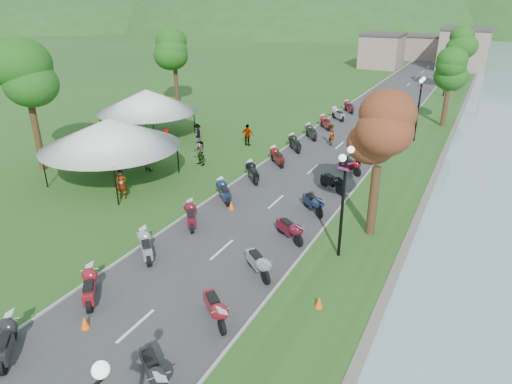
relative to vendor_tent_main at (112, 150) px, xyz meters
The scene contains 13 objects.
road 22.34m from the vendor_tent_main, 61.38° to the left, with size 7.00×120.00×0.02m, color #3B3B3E.
hills_backdrop 179.86m from the vendor_tent_main, 86.60° to the left, with size 360.00×120.00×76.00m, color #285621, non-canonical shape.
far_building 65.11m from the vendor_tent_main, 82.36° to the left, with size 18.00×16.00×5.00m, color gray.
moto_row_left 8.40m from the vendor_tent_main, 14.57° to the left, with size 2.60×47.50×1.10m, color #331411, non-canonical shape.
moto_row_right 13.13m from the vendor_tent_main, ahead, with size 2.60×43.03×1.10m, color #331411, non-canonical shape.
vendor_tent_main is the anchor object (origin of this frame).
vendor_tent_side 9.41m from the vendor_tent_main, 115.78° to the left, with size 5.34×5.34×4.00m, color white, non-canonical shape.
tree_park_left 6.66m from the vendor_tent_main, behind, with size 3.76×3.76×10.44m, color #216317, non-canonical shape.
tree_lakeside 16.52m from the vendor_tent_main, ahead, with size 2.90×2.90×8.04m, color #216317, non-canonical shape.
pedestrian_a 3.77m from the vendor_tent_main, 39.75° to the right, with size 0.64×0.47×1.74m, color slate.
pedestrian_b 3.16m from the vendor_tent_main, 72.22° to the left, with size 0.76×0.42×1.57m, color slate.
pedestrian_c 9.13m from the vendor_tent_main, 87.52° to the left, with size 1.04×0.43×1.62m, color slate.
traffic_cone_near 14.70m from the vendor_tent_main, 51.22° to the right, with size 0.33×0.33×0.52m, color #F2590C.
Camera 1 is at (9.83, 0.29, 10.95)m, focal length 32.00 mm.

